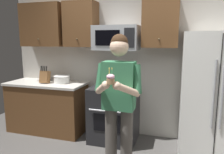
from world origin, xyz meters
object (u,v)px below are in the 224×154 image
Objects in this scene: cupcake at (111,79)px; bowl_large_white at (62,79)px; person at (119,98)px; oven_range at (114,114)px; microwave at (116,38)px; knife_block at (45,77)px; refrigerator at (213,96)px.

bowl_large_white is at bearing 135.43° from cupcake.
oven_range is at bearing 109.51° from person.
bowl_large_white is at bearing 176.48° from oven_range.
person is (0.32, -1.04, -0.72)m from microwave.
microwave is 1.47m from knife_block.
person is (1.33, -0.98, 0.00)m from bowl_large_white.
cupcake is at bearing -76.62° from microwave.
cupcake reaches higher than bowl_large_white.
knife_block is at bearing -162.40° from bowl_large_white.
person reaches higher than oven_range.
bowl_large_white is (-1.00, -0.06, -0.73)m from microwave.
cupcake is (-1.18, -1.21, 0.39)m from refrigerator.
cupcake is at bearing -36.99° from knife_block.
microwave is at bearing 6.58° from knife_block.
oven_range is 1.26× the size of microwave.
person reaches higher than bowl_large_white.
refrigerator reaches higher than person.
knife_block is at bearing 143.01° from cupcake.
bowl_large_white is 1.65m from person.
oven_range is at bearing -90.02° from microwave.
cupcake is at bearing -90.00° from person.
knife_block is (-1.29, -0.03, 0.57)m from oven_range.
person is at bearing -143.25° from refrigerator.
refrigerator reaches higher than oven_range.
microwave is 1.31m from person.
refrigerator is (1.50, -0.04, 0.44)m from oven_range.
knife_block is at bearing 151.21° from person.
microwave is 0.41× the size of refrigerator.
bowl_large_white is at bearing 17.60° from knife_block.
bowl_large_white is (-2.50, 0.10, 0.09)m from refrigerator.
microwave reaches higher than cupcake.
refrigerator is at bearing -6.03° from microwave.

